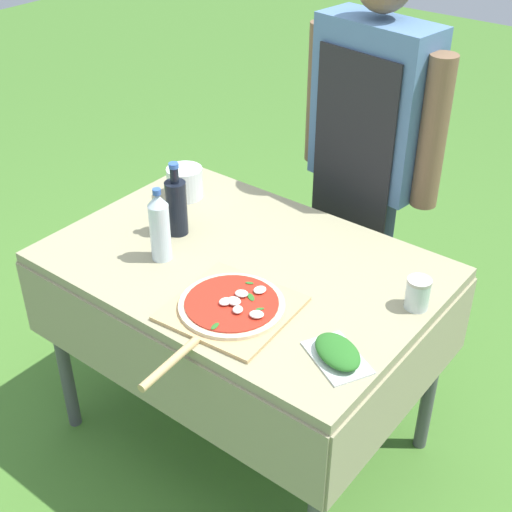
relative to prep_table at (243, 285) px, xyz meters
name	(u,v)px	position (x,y,z in m)	size (l,w,h in m)	color
ground_plane	(245,433)	(0.00, 0.00, -0.70)	(12.00, 12.00, 0.00)	#477A2D
prep_table	(243,285)	(0.00, 0.00, 0.00)	(1.24, 0.86, 0.79)	gray
person_cook	(369,146)	(0.05, 0.69, 0.26)	(0.60, 0.25, 1.62)	#333D56
pizza_on_peel	(230,308)	(0.14, -0.23, 0.11)	(0.36, 0.58, 0.05)	tan
oil_bottle	(177,206)	(-0.28, 0.00, 0.20)	(0.07, 0.07, 0.26)	black
water_bottle	(160,226)	(-0.21, -0.15, 0.22)	(0.07, 0.07, 0.25)	silver
herb_container	(337,353)	(0.49, -0.21, 0.12)	(0.22, 0.20, 0.04)	silver
mixing_tub	(185,183)	(-0.44, 0.20, 0.15)	(0.13, 0.13, 0.11)	silver
sauce_jar	(417,295)	(0.55, 0.12, 0.14)	(0.07, 0.07, 0.10)	silver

